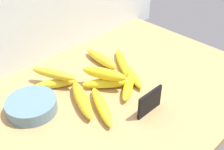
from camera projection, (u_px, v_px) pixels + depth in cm
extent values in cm
cube|color=tan|center=(118.00, 95.00, 103.75)|extent=(110.00, 76.00, 3.00)
cube|color=black|center=(150.00, 102.00, 92.05)|extent=(11.00, 0.80, 8.40)
cube|color=#895E40|center=(147.00, 110.00, 94.76)|extent=(9.90, 1.20, 0.60)
cylinder|color=slate|center=(32.00, 106.00, 93.59)|extent=(16.82, 16.82, 4.36)
ellipsoid|color=yellow|center=(101.00, 59.00, 117.95)|extent=(5.54, 19.02, 4.15)
ellipsoid|color=yellow|center=(110.00, 83.00, 104.42)|extent=(18.07, 15.27, 3.89)
ellipsoid|color=yellow|center=(101.00, 106.00, 93.94)|extent=(12.11, 19.59, 3.60)
ellipsoid|color=yellow|center=(128.00, 86.00, 102.95)|extent=(15.95, 12.12, 3.44)
ellipsoid|color=yellow|center=(56.00, 83.00, 104.47)|extent=(15.38, 11.14, 3.36)
ellipsoid|color=yellow|center=(130.00, 73.00, 109.89)|extent=(11.53, 20.64, 3.54)
ellipsoid|color=yellow|center=(82.00, 99.00, 96.25)|extent=(12.09, 20.15, 4.31)
ellipsoid|color=yellow|center=(122.00, 62.00, 116.38)|extent=(14.57, 18.82, 3.42)
ellipsoid|color=yellow|center=(104.00, 74.00, 102.05)|extent=(10.97, 17.15, 4.16)
ellipsoid|color=yellow|center=(54.00, 74.00, 103.58)|extent=(10.85, 17.94, 3.52)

